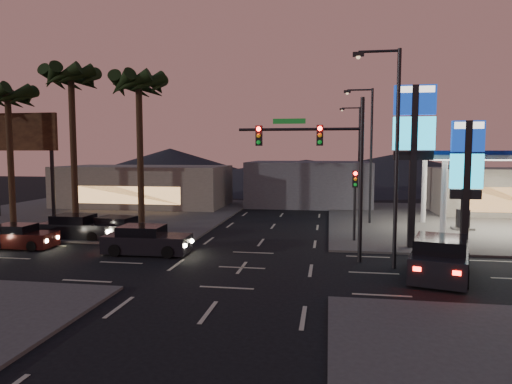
% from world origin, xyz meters
% --- Properties ---
extents(ground, '(140.00, 140.00, 0.00)m').
position_xyz_m(ground, '(0.00, 0.00, 0.00)').
color(ground, black).
rests_on(ground, ground).
extents(corner_lot_ne, '(24.00, 24.00, 0.12)m').
position_xyz_m(corner_lot_ne, '(16.00, 16.00, 0.06)').
color(corner_lot_ne, '#47443F').
rests_on(corner_lot_ne, ground).
extents(corner_lot_nw, '(24.00, 24.00, 0.12)m').
position_xyz_m(corner_lot_nw, '(-16.00, 16.00, 0.06)').
color(corner_lot_nw, '#47443F').
rests_on(corner_lot_nw, ground).
extents(convenience_store, '(10.00, 6.00, 4.00)m').
position_xyz_m(convenience_store, '(18.00, 21.00, 2.00)').
color(convenience_store, '#726B5B').
rests_on(convenience_store, ground).
extents(pylon_sign_tall, '(2.20, 0.35, 9.00)m').
position_xyz_m(pylon_sign_tall, '(8.50, 5.50, 6.39)').
color(pylon_sign_tall, black).
rests_on(pylon_sign_tall, ground).
extents(pylon_sign_short, '(1.60, 0.35, 7.00)m').
position_xyz_m(pylon_sign_short, '(11.00, 4.50, 4.66)').
color(pylon_sign_short, black).
rests_on(pylon_sign_short, ground).
extents(traffic_signal_mast, '(6.10, 0.39, 8.00)m').
position_xyz_m(traffic_signal_mast, '(3.76, 1.99, 5.23)').
color(traffic_signal_mast, black).
rests_on(traffic_signal_mast, ground).
extents(pedestal_signal, '(0.32, 0.39, 4.30)m').
position_xyz_m(pedestal_signal, '(5.50, 6.98, 2.92)').
color(pedestal_signal, black).
rests_on(pedestal_signal, ground).
extents(streetlight_near, '(2.14, 0.25, 10.00)m').
position_xyz_m(streetlight_near, '(6.79, 1.00, 5.72)').
color(streetlight_near, black).
rests_on(streetlight_near, ground).
extents(streetlight_mid, '(2.14, 0.25, 10.00)m').
position_xyz_m(streetlight_mid, '(6.79, 14.00, 5.72)').
color(streetlight_mid, black).
rests_on(streetlight_mid, ground).
extents(streetlight_far, '(2.14, 0.25, 10.00)m').
position_xyz_m(streetlight_far, '(6.79, 28.00, 5.72)').
color(streetlight_far, black).
rests_on(streetlight_far, ground).
extents(palm_a, '(4.41, 4.41, 10.86)m').
position_xyz_m(palm_a, '(-9.00, 9.50, 9.43)').
color(palm_a, black).
rests_on(palm_a, ground).
extents(palm_b, '(4.41, 4.41, 11.46)m').
position_xyz_m(palm_b, '(-14.00, 9.50, 9.97)').
color(palm_b, black).
rests_on(palm_b, ground).
extents(palm_c, '(4.41, 4.41, 10.26)m').
position_xyz_m(palm_c, '(-19.00, 9.50, 8.88)').
color(palm_c, black).
rests_on(palm_c, ground).
extents(billboard, '(6.00, 0.30, 8.50)m').
position_xyz_m(billboard, '(-20.50, 13.00, 6.33)').
color(billboard, black).
rests_on(billboard, ground).
extents(building_far_west, '(16.00, 8.00, 4.00)m').
position_xyz_m(building_far_west, '(-14.00, 22.00, 2.00)').
color(building_far_west, '#726B5B').
rests_on(building_far_west, ground).
extents(building_far_mid, '(12.00, 9.00, 4.40)m').
position_xyz_m(building_far_mid, '(2.00, 26.00, 2.20)').
color(building_far_mid, '#4C4C51').
rests_on(building_far_mid, ground).
extents(hill_left, '(40.00, 40.00, 6.00)m').
position_xyz_m(hill_left, '(-25.00, 60.00, 3.00)').
color(hill_left, black).
rests_on(hill_left, ground).
extents(hill_right, '(50.00, 50.00, 5.00)m').
position_xyz_m(hill_right, '(15.00, 60.00, 2.50)').
color(hill_right, black).
rests_on(hill_right, ground).
extents(hill_center, '(60.00, 60.00, 4.00)m').
position_xyz_m(hill_center, '(0.00, 60.00, 2.00)').
color(hill_center, black).
rests_on(hill_center, ground).
extents(car_lane_a_front, '(4.64, 2.02, 1.50)m').
position_xyz_m(car_lane_a_front, '(-5.57, 2.09, 0.70)').
color(car_lane_a_front, black).
rests_on(car_lane_a_front, ground).
extents(car_lane_a_mid, '(4.12, 1.81, 1.33)m').
position_xyz_m(car_lane_a_mid, '(-13.28, 2.39, 0.62)').
color(car_lane_a_mid, black).
rests_on(car_lane_a_mid, ground).
extents(car_lane_b_front, '(4.42, 2.21, 1.40)m').
position_xyz_m(car_lane_b_front, '(-8.77, 5.65, 0.65)').
color(car_lane_b_front, '#4F4F51').
rests_on(car_lane_b_front, ground).
extents(car_lane_b_mid, '(4.69, 2.03, 1.52)m').
position_xyz_m(car_lane_b_mid, '(-11.41, 5.29, 0.70)').
color(car_lane_b_mid, black).
rests_on(car_lane_b_mid, ground).
extents(suv_station, '(3.55, 5.63, 1.75)m').
position_xyz_m(suv_station, '(8.81, -0.01, 0.81)').
color(suv_station, black).
rests_on(suv_station, ground).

